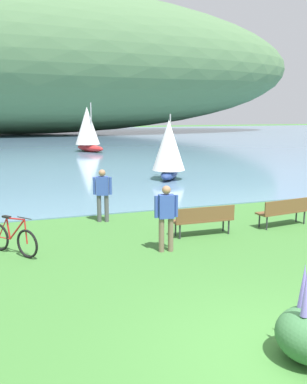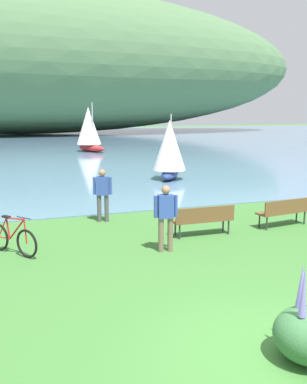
{
  "view_description": "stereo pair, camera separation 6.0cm",
  "coord_description": "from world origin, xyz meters",
  "px_view_note": "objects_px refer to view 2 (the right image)",
  "views": [
    {
      "loc": [
        -3.49,
        -4.62,
        3.5
      ],
      "look_at": [
        0.74,
        7.65,
        1.0
      ],
      "focal_mm": 38.84,
      "sensor_mm": 36.0,
      "label": 1
    },
    {
      "loc": [
        -3.43,
        -4.64,
        3.5
      ],
      "look_at": [
        0.74,
        7.65,
        1.0
      ],
      "focal_mm": 38.84,
      "sensor_mm": 36.0,
      "label": 2
    }
  ],
  "objects_px": {
    "person_on_the_grass": "(166,214)",
    "sailboat_toward_hillside": "(89,129)",
    "park_bench_near_camera": "(203,218)",
    "park_bench_further_along": "(285,210)",
    "bicycle_leaning_near_bench": "(12,239)",
    "sailboat_nearest_to_shore": "(170,149)",
    "person_at_shoreline": "(103,192)"
  },
  "relations": [
    {
      "from": "person_at_shoreline",
      "to": "sailboat_toward_hillside",
      "type": "distance_m",
      "value": 24.45
    },
    {
      "from": "bicycle_leaning_near_bench",
      "to": "person_on_the_grass",
      "type": "xyz_separation_m",
      "value": [
        3.69,
        -1.04,
        0.58
      ]
    },
    {
      "from": "person_at_shoreline",
      "to": "sailboat_toward_hillside",
      "type": "relative_size",
      "value": 0.4
    },
    {
      "from": "park_bench_further_along",
      "to": "person_on_the_grass",
      "type": "distance_m",
      "value": 4.45
    },
    {
      "from": "sailboat_nearest_to_shore",
      "to": "sailboat_toward_hillside",
      "type": "bearing_deg",
      "value": 93.91
    },
    {
      "from": "park_bench_further_along",
      "to": "bicycle_leaning_near_bench",
      "type": "xyz_separation_m",
      "value": [
        -8.0,
        0.02,
        -0.12
      ]
    },
    {
      "from": "bicycle_leaning_near_bench",
      "to": "sailboat_toward_hillside",
      "type": "xyz_separation_m",
      "value": [
        6.67,
        26.5,
        1.66
      ]
    },
    {
      "from": "person_on_the_grass",
      "to": "sailboat_toward_hillside",
      "type": "xyz_separation_m",
      "value": [
        2.98,
        27.54,
        1.08
      ]
    },
    {
      "from": "park_bench_near_camera",
      "to": "sailboat_nearest_to_shore",
      "type": "height_order",
      "value": "sailboat_nearest_to_shore"
    },
    {
      "from": "person_at_shoreline",
      "to": "sailboat_toward_hillside",
      "type": "bearing_deg",
      "value": 80.87
    },
    {
      "from": "bicycle_leaning_near_bench",
      "to": "sailboat_nearest_to_shore",
      "type": "relative_size",
      "value": 0.42
    },
    {
      "from": "person_on_the_grass",
      "to": "sailboat_toward_hillside",
      "type": "distance_m",
      "value": 27.72
    },
    {
      "from": "person_on_the_grass",
      "to": "sailboat_nearest_to_shore",
      "type": "bearing_deg",
      "value": 68.58
    },
    {
      "from": "park_bench_near_camera",
      "to": "sailboat_toward_hillside",
      "type": "relative_size",
      "value": 0.42
    },
    {
      "from": "person_on_the_grass",
      "to": "park_bench_further_along",
      "type": "bearing_deg",
      "value": 13.32
    },
    {
      "from": "bicycle_leaning_near_bench",
      "to": "sailboat_toward_hillside",
      "type": "distance_m",
      "value": 27.38
    },
    {
      "from": "bicycle_leaning_near_bench",
      "to": "person_on_the_grass",
      "type": "bearing_deg",
      "value": -15.77
    },
    {
      "from": "park_bench_further_along",
      "to": "sailboat_toward_hillside",
      "type": "height_order",
      "value": "sailboat_toward_hillside"
    },
    {
      "from": "park_bench_near_camera",
      "to": "bicycle_leaning_near_bench",
      "type": "relative_size",
      "value": 1.27
    },
    {
      "from": "person_at_shoreline",
      "to": "bicycle_leaning_near_bench",
      "type": "bearing_deg",
      "value": -139.62
    },
    {
      "from": "park_bench_near_camera",
      "to": "person_on_the_grass",
      "type": "bearing_deg",
      "value": -148.29
    },
    {
      "from": "person_at_shoreline",
      "to": "person_on_the_grass",
      "type": "height_order",
      "value": "same"
    },
    {
      "from": "bicycle_leaning_near_bench",
      "to": "sailboat_toward_hillside",
      "type": "height_order",
      "value": "sailboat_toward_hillside"
    },
    {
      "from": "park_bench_further_along",
      "to": "person_on_the_grass",
      "type": "height_order",
      "value": "person_on_the_grass"
    },
    {
      "from": "park_bench_further_along",
      "to": "sailboat_nearest_to_shore",
      "type": "distance_m",
      "value": 9.6
    },
    {
      "from": "person_on_the_grass",
      "to": "park_bench_near_camera",
      "type": "bearing_deg",
      "value": 31.71
    },
    {
      "from": "person_on_the_grass",
      "to": "sailboat_toward_hillside",
      "type": "height_order",
      "value": "sailboat_toward_hillside"
    },
    {
      "from": "park_bench_further_along",
      "to": "bicycle_leaning_near_bench",
      "type": "height_order",
      "value": "bicycle_leaning_near_bench"
    },
    {
      "from": "park_bench_further_along",
      "to": "person_at_shoreline",
      "type": "bearing_deg",
      "value": 155.27
    },
    {
      "from": "person_on_the_grass",
      "to": "sailboat_toward_hillside",
      "type": "bearing_deg",
      "value": 83.82
    },
    {
      "from": "park_bench_near_camera",
      "to": "park_bench_further_along",
      "type": "relative_size",
      "value": 0.98
    },
    {
      "from": "bicycle_leaning_near_bench",
      "to": "sailboat_nearest_to_shore",
      "type": "distance_m",
      "value": 12.39
    }
  ]
}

